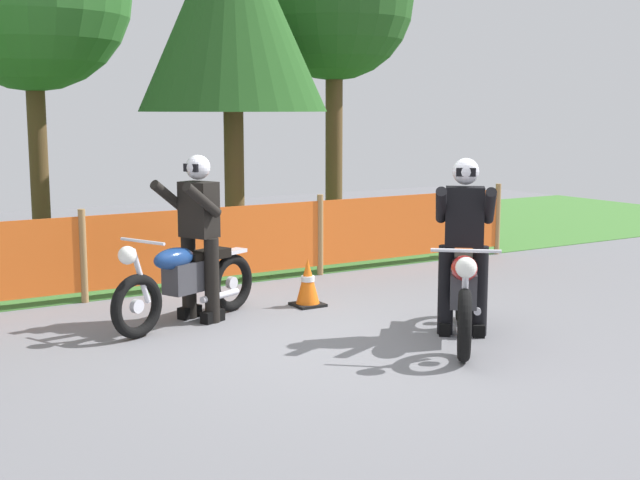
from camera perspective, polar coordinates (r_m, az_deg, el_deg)
name	(u,v)px	position (r m, az deg, el deg)	size (l,w,h in m)	color
ground	(331,339)	(8.14, 0.73, -6.61)	(24.00, 24.00, 0.02)	slate
grass_verge	(133,254)	(13.06, -12.38, -0.89)	(24.00, 5.68, 0.01)	#427A33
barrier_fence	(211,243)	(10.36, -7.28, -0.22)	(9.34, 0.08, 1.05)	#997547
tree_near_right	(232,6)	(12.25, -5.90, 15.26)	(2.63, 2.63, 5.02)	brown
tree_rightmost	(334,2)	(14.20, 0.96, 15.59)	(2.56, 2.56, 5.15)	brown
motorcycle_lead	(186,280)	(8.65, -8.91, -2.65)	(1.85, 0.93, 0.93)	black
motorcycle_trailing	(463,291)	(8.06, 9.53, -3.40)	(1.38, 1.63, 0.96)	black
rider_lead	(198,232)	(8.71, -8.12, 0.56)	(0.70, 0.69, 1.69)	black
rider_trailing	(464,240)	(8.17, 9.57, -0.01)	(0.73, 0.73, 1.69)	black
traffic_cone	(308,283)	(9.37, -0.82, -2.86)	(0.32, 0.32, 0.53)	black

